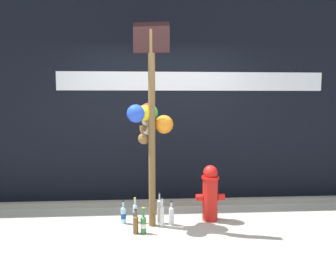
# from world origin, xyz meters

# --- Properties ---
(ground_plane) EXTENTS (14.00, 14.00, 0.00)m
(ground_plane) POSITION_xyz_m (0.00, 0.00, 0.00)
(ground_plane) COLOR #ADA899
(building_wall) EXTENTS (10.00, 0.21, 3.93)m
(building_wall) POSITION_xyz_m (0.00, 1.66, 1.96)
(building_wall) COLOR black
(building_wall) RESTS_ON ground_plane
(curb_strip) EXTENTS (8.00, 0.12, 0.08)m
(curb_strip) POSITION_xyz_m (0.00, 1.25, 0.04)
(curb_strip) COLOR gray
(curb_strip) RESTS_ON ground_plane
(memorial_post) EXTENTS (0.59, 0.47, 2.55)m
(memorial_post) POSITION_xyz_m (-0.18, 0.53, 1.48)
(memorial_post) COLOR brown
(memorial_post) RESTS_ON ground_plane
(fire_hydrant) EXTENTS (0.39, 0.23, 0.75)m
(fire_hydrant) POSITION_xyz_m (0.62, 0.59, 0.38)
(fire_hydrant) COLOR red
(fire_hydrant) RESTS_ON ground_plane
(bottle_0) EXTENTS (0.06, 0.06, 0.33)m
(bottle_0) POSITION_xyz_m (-0.38, 0.57, 0.13)
(bottle_0) COLOR #B2DBEA
(bottle_0) RESTS_ON ground_plane
(bottle_1) EXTENTS (0.07, 0.07, 0.31)m
(bottle_1) POSITION_xyz_m (-0.53, 0.54, 0.12)
(bottle_1) COLOR #93CCE0
(bottle_1) RESTS_ON ground_plane
(bottle_2) EXTENTS (0.06, 0.06, 0.41)m
(bottle_2) POSITION_xyz_m (-0.06, 0.52, 0.17)
(bottle_2) COLOR silver
(bottle_2) RESTS_ON ground_plane
(bottle_3) EXTENTS (0.07, 0.07, 0.32)m
(bottle_3) POSITION_xyz_m (-0.27, 0.20, 0.12)
(bottle_3) COLOR #337038
(bottle_3) RESTS_ON ground_plane
(bottle_4) EXTENTS (0.07, 0.07, 0.30)m
(bottle_4) POSITION_xyz_m (-0.36, 0.21, 0.12)
(bottle_4) COLOR brown
(bottle_4) RESTS_ON ground_plane
(bottle_5) EXTENTS (0.07, 0.07, 0.31)m
(bottle_5) POSITION_xyz_m (0.09, 0.46, 0.13)
(bottle_5) COLOR silver
(bottle_5) RESTS_ON ground_plane
(bottle_6) EXTENTS (0.06, 0.06, 0.38)m
(bottle_6) POSITION_xyz_m (-0.03, 0.41, 0.15)
(bottle_6) COLOR silver
(bottle_6) RESTS_ON ground_plane
(litter_0) EXTENTS (0.12, 0.14, 0.01)m
(litter_0) POSITION_xyz_m (-0.53, 0.47, 0.00)
(litter_0) COLOR silver
(litter_0) RESTS_ON ground_plane
(litter_1) EXTENTS (0.13, 0.12, 0.01)m
(litter_1) POSITION_xyz_m (-0.94, 1.31, 0.00)
(litter_1) COLOR tan
(litter_1) RESTS_ON ground_plane
(litter_2) EXTENTS (0.14, 0.11, 0.01)m
(litter_2) POSITION_xyz_m (-0.31, 0.71, 0.00)
(litter_2) COLOR tan
(litter_2) RESTS_ON ground_plane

